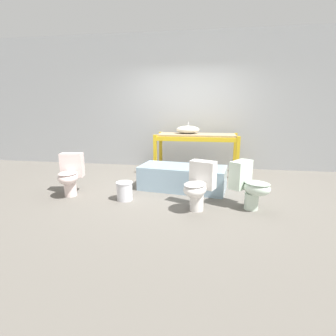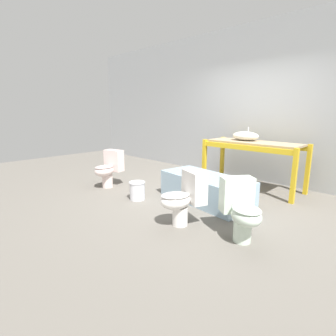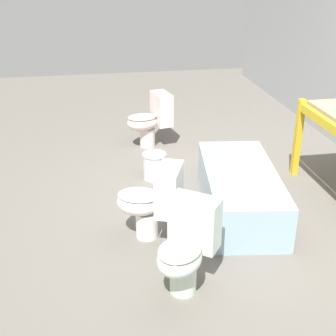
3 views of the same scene
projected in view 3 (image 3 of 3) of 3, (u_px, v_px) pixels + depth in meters
The scene contains 6 objects.
ground_plane at pixel (247, 203), 4.86m from camera, with size 12.00×12.00×0.00m, color #666059.
bathtub_main at pixel (240, 188), 4.62m from camera, with size 1.64×0.89×0.44m.
toilet_near at pixel (152, 200), 4.13m from camera, with size 0.53×0.66×0.71m.
toilet_far at pixel (187, 245), 3.49m from camera, with size 0.66×0.62×0.71m.
toilet_extra at pixel (151, 119), 6.15m from camera, with size 0.46×0.63×0.71m.
bucket_white at pixel (154, 165), 5.33m from camera, with size 0.27×0.27×0.30m.
Camera 3 is at (4.05, -1.55, 2.37)m, focal length 50.00 mm.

